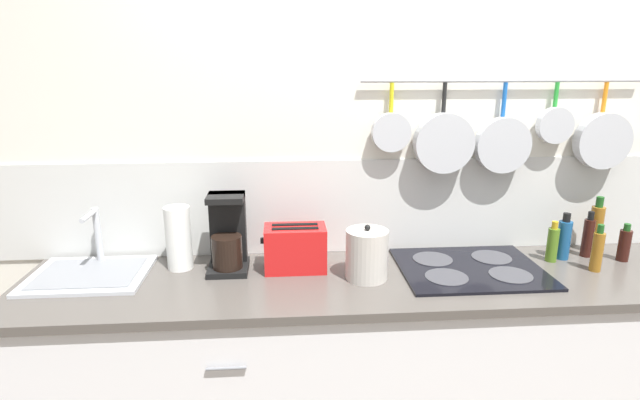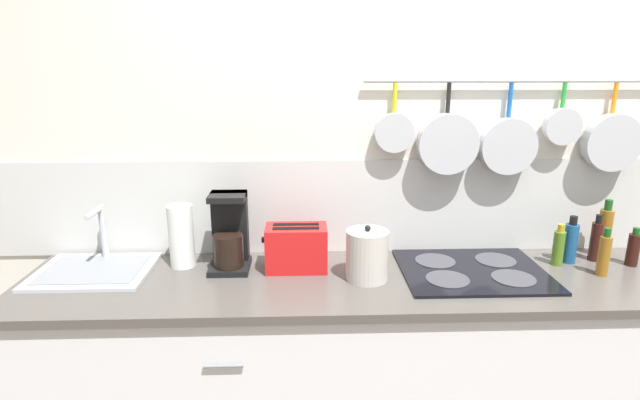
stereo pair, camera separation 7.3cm
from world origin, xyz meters
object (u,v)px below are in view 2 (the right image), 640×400
(paper_towel_roll, at_px, (181,236))
(bottle_sesame_oil, at_px, (604,254))
(toaster, at_px, (296,248))
(bottle_cooking_wine, at_px, (633,249))
(coffee_maker, at_px, (230,237))
(kettle, at_px, (367,255))
(bottle_hot_sauce, at_px, (604,231))
(bottle_vinegar, at_px, (558,247))
(bottle_dish_soap, at_px, (596,240))
(bottle_olive_oil, at_px, (570,242))

(paper_towel_roll, xyz_separation_m, bottle_sesame_oil, (1.72, -0.16, -0.04))
(toaster, xyz_separation_m, bottle_cooking_wine, (1.42, -0.01, -0.02))
(coffee_maker, relative_size, bottle_cooking_wine, 1.91)
(kettle, xyz_separation_m, bottle_hot_sauce, (1.08, 0.20, 0.01))
(bottle_cooking_wine, bearing_deg, paper_towel_roll, 178.12)
(paper_towel_roll, height_order, bottle_cooking_wine, paper_towel_roll)
(toaster, bearing_deg, bottle_sesame_oil, -4.93)
(coffee_maker, height_order, bottle_cooking_wine, coffee_maker)
(bottle_vinegar, bearing_deg, kettle, -172.36)
(coffee_maker, xyz_separation_m, bottle_vinegar, (1.39, -0.02, -0.05))
(bottle_dish_soap, bearing_deg, bottle_hot_sauce, 37.19)
(bottle_dish_soap, bearing_deg, bottle_olive_oil, -171.51)
(kettle, xyz_separation_m, bottle_vinegar, (0.83, 0.11, -0.02))
(coffee_maker, distance_m, bottle_vinegar, 1.39)
(paper_towel_roll, relative_size, kettle, 1.19)
(kettle, distance_m, bottle_hot_sauce, 1.10)
(bottle_dish_soap, distance_m, bottle_hot_sauce, 0.08)
(bottle_sesame_oil, relative_size, bottle_hot_sauce, 0.77)
(coffee_maker, bearing_deg, kettle, -13.73)
(toaster, relative_size, bottle_sesame_oil, 1.34)
(bottle_olive_oil, height_order, bottle_sesame_oil, bottle_olive_oil)
(toaster, height_order, bottle_cooking_wine, toaster)
(bottle_dish_soap, bearing_deg, coffee_maker, -179.33)
(bottle_cooking_wine, bearing_deg, bottle_dish_soap, 154.57)
(coffee_maker, xyz_separation_m, bottle_olive_oil, (1.45, 0.00, -0.04))
(coffee_maker, relative_size, bottle_sesame_oil, 1.60)
(kettle, bearing_deg, bottle_olive_oil, 8.69)
(bottle_hot_sauce, relative_size, bottle_cooking_wine, 1.55)
(toaster, distance_m, bottle_sesame_oil, 1.24)
(paper_towel_roll, bearing_deg, bottle_cooking_wine, -1.88)
(kettle, bearing_deg, paper_towel_roll, 168.44)
(toaster, bearing_deg, bottle_dish_soap, 2.16)
(bottle_olive_oil, bearing_deg, bottle_vinegar, -158.45)
(kettle, height_order, bottle_dish_soap, kettle)
(paper_towel_roll, relative_size, coffee_maker, 0.83)
(toaster, bearing_deg, kettle, -20.69)
(coffee_maker, height_order, kettle, coffee_maker)
(toaster, bearing_deg, coffee_maker, 173.75)
(bottle_sesame_oil, bearing_deg, bottle_cooking_wine, 26.73)
(paper_towel_roll, bearing_deg, bottle_sesame_oil, -5.21)
(paper_towel_roll, height_order, bottle_vinegar, paper_towel_roll)
(bottle_sesame_oil, height_order, bottle_dish_soap, bottle_dish_soap)
(toaster, bearing_deg, bottle_vinegar, 0.29)
(coffee_maker, height_order, bottle_vinegar, coffee_maker)
(bottle_olive_oil, xyz_separation_m, bottle_hot_sauce, (0.18, 0.07, 0.02))
(bottle_dish_soap, xyz_separation_m, bottle_cooking_wine, (0.13, -0.06, -0.02))
(paper_towel_roll, height_order, bottle_olive_oil, paper_towel_roll)
(bottle_sesame_oil, bearing_deg, bottle_dish_soap, 69.62)
(coffee_maker, xyz_separation_m, kettle, (0.56, -0.14, -0.03))
(bottle_vinegar, height_order, bottle_sesame_oil, bottle_sesame_oil)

